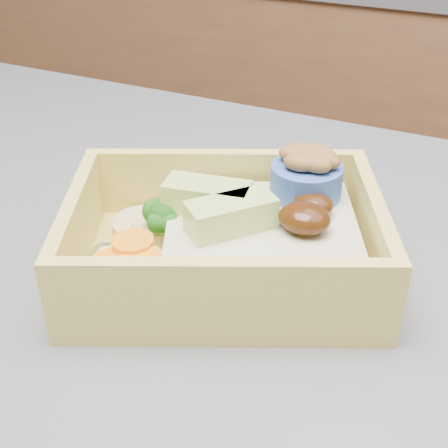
% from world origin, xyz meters
% --- Properties ---
extents(bento_box, '(0.23, 0.21, 0.07)m').
position_xyz_m(bento_box, '(0.16, 0.05, 0.94)').
color(bento_box, '#D7BF59').
rests_on(bento_box, island).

